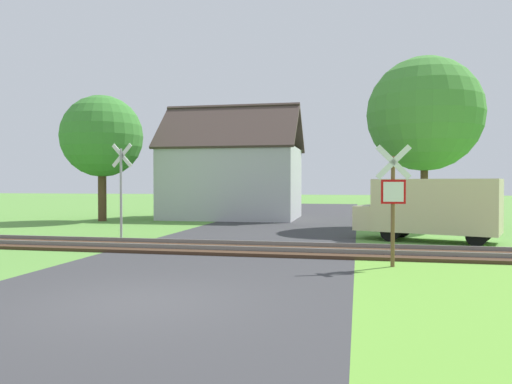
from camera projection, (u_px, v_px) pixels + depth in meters
name	position (u px, v px, depth m)	size (l,w,h in m)	color
ground_plane	(136.00, 303.00, 8.71)	(160.00, 160.00, 0.00)	#5B933D
road_asphalt	(177.00, 281.00, 10.67)	(7.43, 80.00, 0.01)	#38383A
rail_track	(234.00, 248.00, 15.53)	(60.00, 2.60, 0.22)	#422D1E
stop_sign_near	(393.00, 197.00, 12.40)	(0.88, 0.17, 3.05)	brown
crossing_sign_far	(121.00, 185.00, 18.03)	(0.87, 0.20, 3.53)	#9E9EA5
house	(232.00, 180.00, 29.48)	(8.06, 5.80, 6.72)	#B7B7BC
tree_left	(102.00, 137.00, 27.38)	(4.47, 4.47, 6.90)	#513823
tree_right	(425.00, 114.00, 23.14)	(5.29, 5.29, 7.94)	#513823
mail_truck	(431.00, 207.00, 17.88)	(5.24, 3.35, 2.24)	beige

